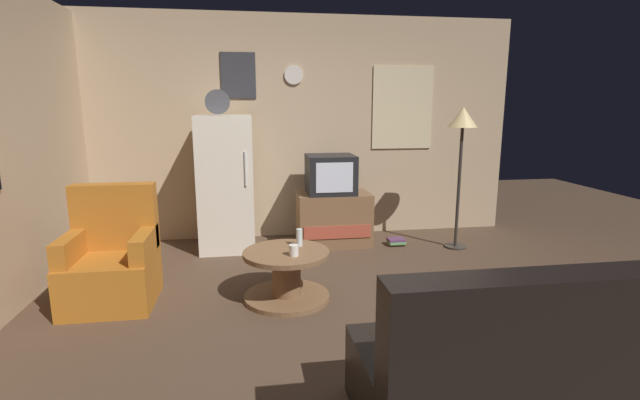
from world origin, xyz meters
The scene contains 12 objects.
ground_plane centered at (0.00, 0.00, 0.00)m, with size 12.00×12.00×0.00m, color #4C3828.
wall_with_art centered at (0.01, 2.45, 1.33)m, with size 5.20×0.12×2.65m.
fridge centered at (-0.93, 1.95, 0.75)m, with size 0.60×0.62×1.77m.
tv_stand centered at (0.29, 1.94, 0.30)m, with size 0.84×0.53×0.61m.
crt_tv centered at (0.25, 1.94, 0.83)m, with size 0.54×0.51×0.44m.
standing_lamp centered at (1.66, 1.59, 1.36)m, with size 0.32×0.32×1.59m.
coffee_table centered at (-0.38, 0.44, 0.21)m, with size 0.72×0.72×0.42m.
wine_glass centered at (-0.26, 0.57, 0.50)m, with size 0.05×0.05×0.15m, color silver.
mug_ceramic_white centered at (-0.33, 0.31, 0.47)m, with size 0.08×0.08×0.09m, color silver.
armchair centered at (-1.81, 0.62, 0.34)m, with size 0.68×0.68×0.96m.
couch centered at (0.69, -1.35, 0.31)m, with size 1.70×0.80×0.92m.
book_stack centered at (1.01, 1.77, 0.04)m, with size 0.20×0.17×0.08m.
Camera 1 is at (-0.67, -3.24, 1.62)m, focal length 26.07 mm.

